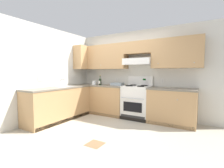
# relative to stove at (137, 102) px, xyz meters

# --- Properties ---
(ground_plane) EXTENTS (7.04, 7.04, 0.00)m
(ground_plane) POSITION_rel_stove_xyz_m (-0.52, -1.25, -0.48)
(ground_plane) COLOR #B2AA99
(floor_accent_tile) EXTENTS (0.30, 0.30, 0.01)m
(floor_accent_tile) POSITION_rel_stove_xyz_m (-0.02, -1.95, -0.48)
(floor_accent_tile) COLOR olive
(floor_accent_tile) RESTS_ON ground_plane
(wall_back) EXTENTS (4.68, 0.57, 2.55)m
(wall_back) POSITION_rel_stove_xyz_m (-0.11, 0.27, 1.00)
(wall_back) COLOR silver
(wall_back) RESTS_ON ground_plane
(wall_left) EXTENTS (0.47, 4.00, 2.55)m
(wall_left) POSITION_rel_stove_xyz_m (-2.11, -1.03, 0.87)
(wall_left) COLOR silver
(wall_left) RESTS_ON ground_plane
(counter_back_run) EXTENTS (3.60, 0.65, 0.91)m
(counter_back_run) POSITION_rel_stove_xyz_m (-0.33, -0.01, -0.03)
(counter_back_run) COLOR tan
(counter_back_run) RESTS_ON ground_plane
(counter_left_run) EXTENTS (0.63, 1.91, 1.13)m
(counter_left_run) POSITION_rel_stove_xyz_m (-1.76, -1.25, -0.02)
(counter_left_run) COLOR tan
(counter_left_run) RESTS_ON ground_plane
(stove) EXTENTS (0.76, 0.62, 1.20)m
(stove) POSITION_rel_stove_xyz_m (0.00, 0.00, 0.00)
(stove) COLOR white
(stove) RESTS_ON ground_plane
(wine_bottle) EXTENTS (0.08, 0.08, 0.31)m
(wine_bottle) POSITION_rel_stove_xyz_m (-1.21, -0.08, 0.55)
(wine_bottle) COLOR black
(wine_bottle) RESTS_ON counter_back_run
(bowl) EXTENTS (0.37, 0.24, 0.08)m
(bowl) POSITION_rel_stove_xyz_m (-0.69, 0.11, 0.46)
(bowl) COLOR #9EADB7
(bowl) RESTS_ON counter_back_run
(paper_towel_roll) EXTENTS (0.14, 0.14, 0.13)m
(paper_towel_roll) POSITION_rel_stove_xyz_m (-1.47, -0.05, 0.50)
(paper_towel_roll) COLOR white
(paper_towel_roll) RESTS_ON counter_back_run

